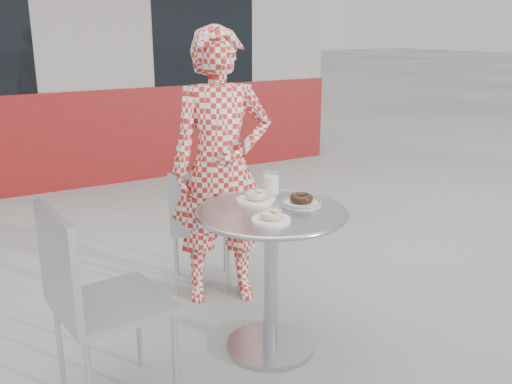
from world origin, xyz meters
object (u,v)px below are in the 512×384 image
chair_far (202,249)px  plate_near (271,217)px  plate_checker (301,201)px  milk_cup (271,185)px  plate_far (256,197)px  bistro_table (271,246)px  seated_person (221,168)px  chair_left (113,344)px

chair_far → plate_near: 1.16m
plate_checker → milk_cup: (-0.06, 0.19, 0.05)m
plate_far → chair_far: bearing=89.3°
chair_far → milk_cup: bearing=121.0°
bistro_table → plate_near: bearing=-122.2°
seated_person → chair_left: bearing=-122.5°
plate_far → plate_near: bearing=-107.8°
bistro_table → milk_cup: bearing=59.0°
plate_near → chair_left: bearing=171.2°
seated_person → milk_cup: bearing=-65.0°
seated_person → milk_cup: seated_person is taller
chair_far → plate_checker: 1.04m
chair_far → chair_left: bearing=69.9°
bistro_table → chair_far: size_ratio=0.96×
seated_person → plate_far: 0.52m
plate_far → milk_cup: size_ratio=1.49×
plate_near → plate_checker: (0.26, 0.14, -0.00)m
bistro_table → plate_far: (0.01, 0.17, 0.21)m
chair_left → plate_near: size_ratio=5.15×
plate_far → plate_checker: size_ratio=0.99×
bistro_table → chair_left: bearing=-178.9°
bistro_table → seated_person: bearing=84.1°
chair_left → plate_checker: size_ratio=4.54×
plate_far → plate_checker: bearing=-44.6°
plate_near → milk_cup: bearing=58.5°
chair_left → bistro_table: bearing=-94.2°
chair_far → milk_cup: size_ratio=5.87×
bistro_table → plate_near: size_ratio=4.22×
chair_left → plate_far: size_ratio=4.60×
bistro_table → chair_left: 0.88m
bistro_table → seated_person: 0.73m
chair_left → plate_far: bearing=-83.0°
plate_checker → milk_cup: 0.21m
chair_far → plate_far: plate_far is taller
plate_checker → milk_cup: bearing=108.4°
chair_far → plate_checker: plate_checker is taller
chair_far → milk_cup: milk_cup is taller
chair_left → plate_checker: chair_left is taller
plate_far → milk_cup: bearing=13.9°
plate_far → chair_left: bearing=-167.7°
seated_person → bistro_table: bearing=-76.2°
chair_far → seated_person: size_ratio=0.49×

